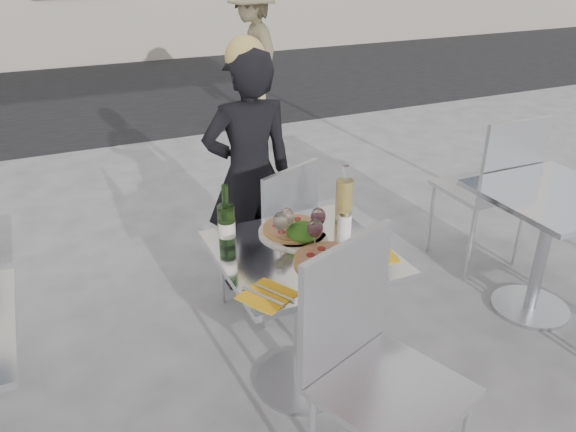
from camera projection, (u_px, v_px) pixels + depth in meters
name	position (u px, v px, depth m)	size (l,w,h in m)	color
ground	(301.00, 383.00, 2.76)	(80.00, 80.00, 0.00)	slate
street_asphalt	(106.00, 91.00, 8.07)	(24.00, 5.00, 0.00)	black
main_table	(302.00, 291.00, 2.52)	(0.72, 0.72, 0.75)	#B7BABF
side_table_right	(548.00, 228.00, 3.08)	(0.72, 0.72, 0.75)	#B7BABF
chair_far	(276.00, 226.00, 3.09)	(0.55, 0.55, 0.91)	silver
chair_near	(370.00, 356.00, 2.02)	(0.61, 0.62, 1.03)	silver
side_chair_rfar	(494.00, 181.00, 3.49)	(0.48, 0.49, 1.03)	silver
woman_diner	(249.00, 175.00, 3.25)	(0.53, 0.35, 1.46)	black
pedestrian_b	(253.00, 53.00, 6.54)	(1.00, 0.57, 1.54)	tan
pizza_near	(330.00, 260.00, 2.33)	(0.30, 0.30, 0.02)	tan
pizza_far	(293.00, 230.00, 2.57)	(0.32, 0.32, 0.03)	white
salad_plate	(304.00, 234.00, 2.49)	(0.22, 0.22, 0.09)	white
wine_bottle	(227.00, 224.00, 2.40)	(0.07, 0.08, 0.29)	#264B1C
carafe	(344.00, 201.00, 2.61)	(0.08, 0.08, 0.29)	#CBB556
sugar_shaker	(344.00, 222.00, 2.56)	(0.06, 0.06, 0.11)	white
wineglass_white_a	(281.00, 222.00, 2.43)	(0.07, 0.07, 0.16)	white
wineglass_white_b	(287.00, 218.00, 2.47)	(0.07, 0.07, 0.16)	white
wineglass_red_a	(315.00, 229.00, 2.37)	(0.07, 0.07, 0.16)	white
wineglass_red_b	(318.00, 218.00, 2.47)	(0.07, 0.07, 0.16)	white
napkin_left	(267.00, 295.00, 2.12)	(0.24, 0.24, 0.01)	yellow
napkin_right	(373.00, 254.00, 2.40)	(0.20, 0.20, 0.01)	yellow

